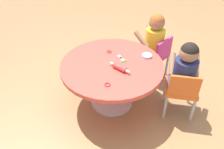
# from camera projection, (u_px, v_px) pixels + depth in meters

# --- Properties ---
(ground_plane) EXTENTS (10.00, 10.00, 0.00)m
(ground_plane) POSITION_uv_depth(u_px,v_px,m) (112.00, 102.00, 2.56)
(ground_plane) COLOR #9E7247
(craft_table) EXTENTS (0.99, 0.99, 0.49)m
(craft_table) POSITION_uv_depth(u_px,v_px,m) (112.00, 73.00, 2.32)
(craft_table) COLOR silver
(craft_table) RESTS_ON ground
(child_chair_left) EXTENTS (0.38, 0.38, 0.54)m
(child_chair_left) POSITION_uv_depth(u_px,v_px,m) (181.00, 89.00, 2.25)
(child_chair_left) COLOR #B7B7BC
(child_chair_left) RESTS_ON ground
(seated_child_left) EXTENTS (0.41, 0.36, 0.51)m
(seated_child_left) POSITION_uv_depth(u_px,v_px,m) (186.00, 68.00, 2.15)
(seated_child_left) COLOR #3F4772
(seated_child_left) RESTS_ON ground
(child_chair_right) EXTENTS (0.42, 0.42, 0.54)m
(child_chair_right) POSITION_uv_depth(u_px,v_px,m) (155.00, 55.00, 2.73)
(child_chair_right) COLOR #B7B7BC
(child_chair_right) RESTS_ON ground
(seated_child_right) EXTENTS (0.44, 0.42, 0.51)m
(seated_child_right) POSITION_uv_depth(u_px,v_px,m) (155.00, 36.00, 2.61)
(seated_child_right) COLOR #3F4772
(seated_child_right) RESTS_ON ground
(rolling_pin) EXTENTS (0.19, 0.17, 0.05)m
(rolling_pin) POSITION_uv_depth(u_px,v_px,m) (120.00, 67.00, 2.17)
(rolling_pin) COLOR #D83F3F
(rolling_pin) RESTS_ON craft_table
(craft_scissors) EXTENTS (0.14, 0.09, 0.01)m
(craft_scissors) POSITION_uv_depth(u_px,v_px,m) (122.00, 60.00, 2.31)
(craft_scissors) COLOR silver
(craft_scissors) RESTS_ON craft_table
(playdough_blob_0) EXTENTS (0.10, 0.10, 0.02)m
(playdough_blob_0) POSITION_uv_depth(u_px,v_px,m) (147.00, 56.00, 2.36)
(playdough_blob_0) COLOR #8CCCF2
(playdough_blob_0) RESTS_ON craft_table
(cookie_cutter_0) EXTENTS (0.05, 0.05, 0.01)m
(cookie_cutter_0) POSITION_uv_depth(u_px,v_px,m) (107.00, 85.00, 2.01)
(cookie_cutter_0) COLOR red
(cookie_cutter_0) RESTS_ON craft_table
(cookie_cutter_1) EXTENTS (0.05, 0.05, 0.01)m
(cookie_cutter_1) POSITION_uv_depth(u_px,v_px,m) (109.00, 52.00, 2.43)
(cookie_cutter_1) COLOR red
(cookie_cutter_1) RESTS_ON craft_table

